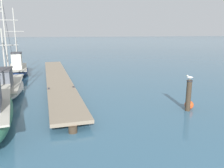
% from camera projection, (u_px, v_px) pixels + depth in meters
% --- Properties ---
extents(floating_dock, '(2.04, 20.37, 0.53)m').
position_uv_depth(floating_dock, '(58.00, 78.00, 18.63)').
color(floating_dock, gray).
rests_on(floating_dock, ground).
extents(fishing_boat_0, '(2.31, 8.72, 7.00)m').
position_uv_depth(fishing_boat_0, '(6.00, 86.00, 15.08)').
color(fishing_boat_0, silver).
rests_on(fishing_boat_0, ground).
extents(fishing_boat_1, '(2.34, 6.47, 6.23)m').
position_uv_depth(fishing_boat_1, '(18.00, 68.00, 22.09)').
color(fishing_boat_1, navy).
rests_on(fishing_boat_1, ground).
extents(mooring_piling, '(0.30, 0.30, 1.63)m').
position_uv_depth(mooring_piling, '(189.00, 95.00, 11.78)').
color(mooring_piling, '#3D3023').
rests_on(mooring_piling, ground).
extents(perched_seagull, '(0.34, 0.27, 0.27)m').
position_uv_depth(perched_seagull, '(190.00, 77.00, 11.57)').
color(perched_seagull, gold).
rests_on(perched_seagull, mooring_piling).
extents(mooring_buoy, '(0.47, 0.47, 0.55)m').
position_uv_depth(mooring_buoy, '(189.00, 105.00, 12.14)').
color(mooring_buoy, '#E04C1E').
rests_on(mooring_buoy, ground).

